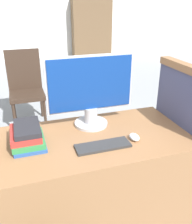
# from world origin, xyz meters

# --- Properties ---
(wall_back) EXTENTS (12.00, 0.06, 2.80)m
(wall_back) POSITION_xyz_m (0.00, 6.40, 1.40)
(wall_back) COLOR white
(wall_back) RESTS_ON ground_plane
(desk) EXTENTS (1.31, 0.68, 0.73)m
(desk) POSITION_xyz_m (0.00, 0.34, 0.36)
(desk) COLOR #8C603D
(desk) RESTS_ON ground_plane
(carrel_divider) EXTENTS (0.07, 0.62, 1.16)m
(carrel_divider) POSITION_xyz_m (0.68, 0.31, 0.59)
(carrel_divider) COLOR #474C70
(carrel_divider) RESTS_ON ground_plane
(monitor) EXTENTS (0.61, 0.24, 0.50)m
(monitor) POSITION_xyz_m (0.06, 0.52, 0.98)
(monitor) COLOR #B7B7BC
(monitor) RESTS_ON desk
(keyboard) EXTENTS (0.34, 0.12, 0.02)m
(keyboard) POSITION_xyz_m (0.04, 0.21, 0.74)
(keyboard) COLOR #2D2D2D
(keyboard) RESTS_ON desk
(mouse) EXTENTS (0.06, 0.09, 0.04)m
(mouse) POSITION_xyz_m (0.27, 0.23, 0.75)
(mouse) COLOR white
(mouse) RESTS_ON desk
(book_stack) EXTENTS (0.20, 0.28, 0.13)m
(book_stack) POSITION_xyz_m (-0.39, 0.38, 0.79)
(book_stack) COLOR #285199
(book_stack) RESTS_ON desk
(far_chair) EXTENTS (0.44, 0.44, 0.97)m
(far_chair) POSITION_xyz_m (-0.31, 2.25, 0.53)
(far_chair) COLOR #38281E
(far_chair) RESTS_ON ground_plane
(bookshelf_far) EXTENTS (1.13, 0.32, 1.62)m
(bookshelf_far) POSITION_xyz_m (1.80, 6.16, 0.81)
(bookshelf_far) COLOR brown
(bookshelf_far) RESTS_ON ground_plane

